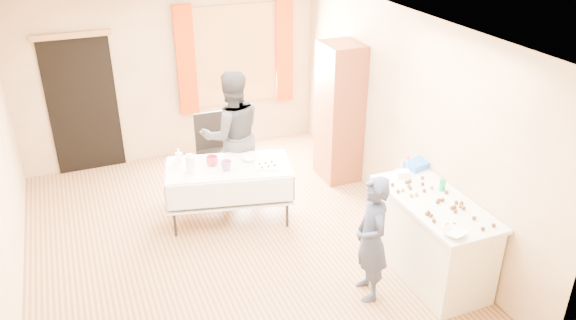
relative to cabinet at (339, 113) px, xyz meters
name	(u,v)px	position (x,y,z in m)	size (l,w,h in m)	color
floor	(229,247)	(-1.99, -1.13, -1.00)	(4.50, 5.50, 0.02)	#9E7047
ceiling	(216,26)	(-1.99, -1.13, 1.62)	(4.50, 5.50, 0.02)	white
wall_back	(171,74)	(-1.99, 1.63, 0.31)	(4.50, 0.02, 2.60)	tan
wall_front	(338,309)	(-1.99, -3.89, 0.31)	(4.50, 0.02, 2.60)	tan
wall_right	(402,118)	(0.27, -1.13, 0.31)	(0.02, 5.50, 2.60)	tan
window_frame	(236,55)	(-0.99, 1.59, 0.51)	(1.32, 0.06, 1.52)	olive
window_pane	(236,55)	(-0.99, 1.57, 0.51)	(1.20, 0.02, 1.40)	white
curtain_left	(186,61)	(-1.77, 1.54, 0.51)	(0.28, 0.06, 1.65)	#B53505
curtain_right	(284,50)	(-0.21, 1.54, 0.51)	(0.28, 0.06, 1.65)	#B53505
doorway	(83,106)	(-3.29, 1.60, 0.01)	(0.95, 0.04, 2.00)	black
door_lintel	(71,35)	(-3.29, 1.57, 1.03)	(1.05, 0.06, 0.08)	olive
cabinet	(339,113)	(0.00, 0.00, 0.00)	(0.50, 0.60, 1.97)	brown
counter	(431,237)	(-0.10, -2.41, -0.53)	(0.71, 1.49, 0.91)	beige
party_table	(229,187)	(-1.78, -0.53, -0.54)	(1.67, 1.11, 0.75)	black
chair	(215,164)	(-1.71, 0.44, -0.68)	(0.43, 0.43, 1.02)	black
girl	(371,239)	(-0.88, -2.48, -0.30)	(0.41, 0.54, 1.36)	#1F263F
woman	(232,135)	(-1.54, 0.07, -0.11)	(0.88, 0.70, 1.76)	black
soda_can	(442,185)	(0.09, -2.26, -0.01)	(0.07, 0.07, 0.12)	#0F9653
mixing_bowl	(454,233)	(-0.32, -3.00, -0.05)	(0.27, 0.27, 0.05)	white
foam_block	(402,174)	(-0.14, -1.84, -0.04)	(0.15, 0.10, 0.08)	white
blue_basket	(418,164)	(0.16, -1.70, -0.04)	(0.30, 0.20, 0.08)	blue
pitcher	(190,164)	(-2.24, -0.54, -0.13)	(0.11, 0.11, 0.22)	silver
cup_red	(212,161)	(-1.95, -0.44, -0.18)	(0.20, 0.20, 0.12)	red
cup_rainbow	(226,166)	(-1.83, -0.64, -0.17)	(0.15, 0.15, 0.12)	red
small_bowl	(249,159)	(-1.50, -0.49, -0.21)	(0.23, 0.23, 0.05)	white
pastry_tray	(267,166)	(-1.35, -0.74, -0.23)	(0.28, 0.20, 0.02)	white
bottle	(179,155)	(-2.31, -0.19, -0.15)	(0.09, 0.09, 0.18)	white
cake_balls	(436,201)	(-0.13, -2.45, -0.05)	(0.54, 1.12, 0.04)	#3F2314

